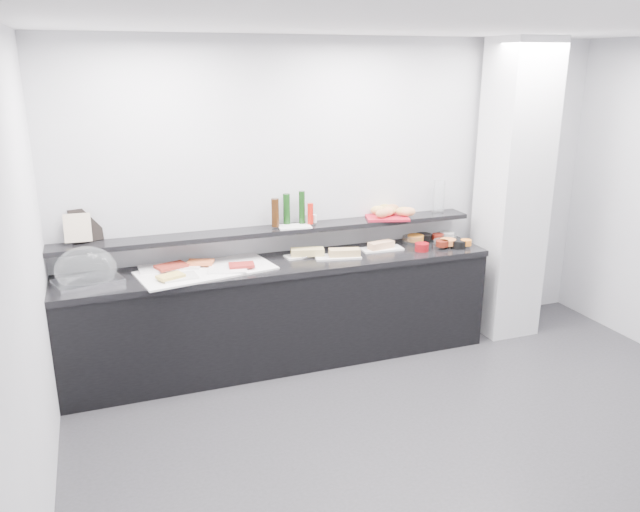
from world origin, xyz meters
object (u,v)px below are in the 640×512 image
object	(u,v)px
carafe	(439,197)
framed_print	(86,225)
bread_tray	(387,217)
cloche_base	(88,282)
sandwich_plate_mid	(338,257)
condiment_tray	(295,227)

from	to	relation	value
carafe	framed_print	bearing A→B (deg)	178.15
bread_tray	cloche_base	bearing A→B (deg)	-158.80
sandwich_plate_mid	carafe	distance (m)	1.18
framed_print	carafe	distance (m)	3.06
sandwich_plate_mid	bread_tray	xyz separation A→B (m)	(0.55, 0.20, 0.25)
framed_print	cloche_base	bearing A→B (deg)	-109.51
bread_tray	framed_print	bearing A→B (deg)	-165.81
condiment_tray	framed_print	bearing A→B (deg)	-178.95
cloche_base	framed_print	world-z (taller)	framed_print
condiment_tray	bread_tray	bearing A→B (deg)	6.75
framed_print	condiment_tray	xyz separation A→B (m)	(1.65, -0.14, -0.12)
sandwich_plate_mid	condiment_tray	size ratio (longest dim) A/B	1.42
cloche_base	carafe	xyz separation A→B (m)	(3.08, 0.21, 0.38)
sandwich_plate_mid	condiment_tray	world-z (taller)	condiment_tray
carafe	sandwich_plate_mid	bearing A→B (deg)	-168.00
framed_print	bread_tray	bearing A→B (deg)	-18.26
sandwich_plate_mid	condiment_tray	bearing A→B (deg)	160.24
cloche_base	carafe	world-z (taller)	carafe
cloche_base	sandwich_plate_mid	xyz separation A→B (m)	(1.99, -0.02, -0.01)
bread_tray	carafe	xyz separation A→B (m)	(0.54, 0.03, 0.14)
cloche_base	bread_tray	distance (m)	2.56
cloche_base	bread_tray	xyz separation A→B (m)	(2.55, 0.18, 0.24)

